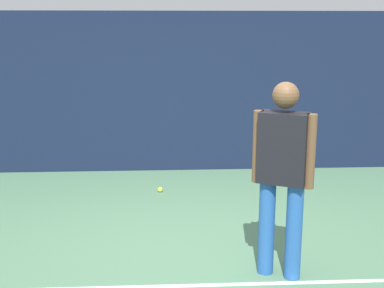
# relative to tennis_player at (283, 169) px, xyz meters

# --- Properties ---
(ground_plane) EXTENTS (12.00, 12.00, 0.00)m
(ground_plane) POSITION_rel_tennis_player_xyz_m (-0.72, 0.43, -0.97)
(ground_plane) COLOR #4C7556
(back_fence) EXTENTS (10.00, 0.10, 2.35)m
(back_fence) POSITION_rel_tennis_player_xyz_m (-0.72, 3.43, 0.21)
(back_fence) COLOR #141E38
(back_fence) RESTS_ON ground
(court_line) EXTENTS (9.00, 0.05, 0.00)m
(court_line) POSITION_rel_tennis_player_xyz_m (-0.72, -0.16, -0.96)
(court_line) COLOR white
(court_line) RESTS_ON ground
(tennis_player) EXTENTS (0.48, 0.38, 1.70)m
(tennis_player) POSITION_rel_tennis_player_xyz_m (0.00, 0.00, 0.00)
(tennis_player) COLOR #2659A5
(tennis_player) RESTS_ON ground
(tennis_ball_by_fence) EXTENTS (0.07, 0.07, 0.07)m
(tennis_ball_by_fence) POSITION_rel_tennis_player_xyz_m (-1.06, 2.34, -0.93)
(tennis_ball_by_fence) COLOR #CCE033
(tennis_ball_by_fence) RESTS_ON ground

